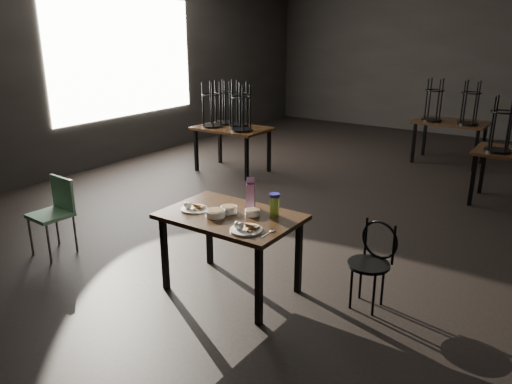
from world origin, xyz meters
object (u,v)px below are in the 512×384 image
Objects in this scene: water_bottle at (274,204)px; school_chair at (55,208)px; main_table at (231,223)px; bentwood_chair at (373,257)px; juice_carton at (251,194)px.

water_bottle is 2.48m from school_chair.
main_table is 1.58× the size of bentwood_chair.
main_table is at bearing 13.67° from school_chair.
school_chair is (-2.10, -0.62, -0.39)m from juice_carton.
water_bottle is at bearing 16.82° from school_chair.
school_chair is at bearing -169.56° from main_table.
school_chair is at bearing -163.57° from juice_carton.
water_bottle reaches higher than school_chair.
bentwood_chair is 3.31m from school_chair.
juice_carton is (0.05, 0.24, 0.21)m from main_table.
water_bottle is 0.96m from bentwood_chair.
juice_carton is at bearing 78.12° from main_table.
water_bottle is at bearing 30.74° from main_table.
juice_carton is at bearing 19.66° from school_chair.
juice_carton is 0.36× the size of school_chair.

